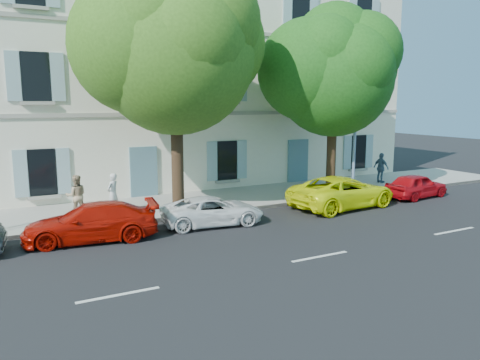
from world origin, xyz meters
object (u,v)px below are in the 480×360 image
car_red_coupe (91,222)px  street_lamp (358,107)px  tree_right (334,77)px  pedestrian_c (381,168)px  tree_left (175,55)px  car_white_coupe (213,211)px  pedestrian_b (76,196)px  car_yellow_supercar (342,192)px  pedestrian_a (113,193)px  car_red_hatchback (416,186)px

car_red_coupe → street_lamp: bearing=106.5°
tree_right → pedestrian_c: bearing=13.1°
tree_left → tree_right: size_ratio=1.11×
car_white_coupe → street_lamp: size_ratio=0.53×
tree_left → pedestrian_b: bearing=164.3°
car_yellow_supercar → pedestrian_a: pedestrian_a is taller
car_red_hatchback → pedestrian_b: bearing=71.7°
tree_left → pedestrian_a: 5.98m
car_yellow_supercar → street_lamp: street_lamp is taller
car_red_coupe → tree_right: 13.07m
tree_left → street_lamp: size_ratio=1.31×
tree_right → pedestrian_a: 11.46m
car_red_coupe → pedestrian_a: (1.43, 3.02, 0.32)m
pedestrian_c → pedestrian_a: bearing=84.3°
car_red_hatchback → tree_left: size_ratio=0.36×
car_red_hatchback → pedestrian_c: (1.00, 3.35, 0.38)m
car_red_hatchback → pedestrian_b: pedestrian_b is taller
car_yellow_supercar → pedestrian_a: (-9.19, 3.08, 0.26)m
tree_left → pedestrian_c: 13.49m
car_white_coupe → pedestrian_b: (-4.37, 3.18, 0.42)m
pedestrian_c → car_red_hatchback: bearing=156.7°
pedestrian_a → tree_right: bearing=134.1°
car_red_hatchback → pedestrian_a: bearing=71.0°
car_red_coupe → car_yellow_supercar: car_yellow_supercar is taller
car_red_hatchback → tree_right: size_ratio=0.40×
car_red_coupe → pedestrian_b: bearing=-172.2°
car_yellow_supercar → pedestrian_b: 11.05m
pedestrian_b → car_red_hatchback: bearing=173.2°
car_white_coupe → street_lamp: bearing=-70.8°
car_red_coupe → car_white_coupe: car_red_coupe is taller
car_red_hatchback → tree_left: (-11.32, 2.14, 5.75)m
car_red_coupe → car_yellow_supercar: size_ratio=0.87×
car_white_coupe → tree_right: (7.41, 2.31, 5.17)m
car_red_coupe → pedestrian_b: size_ratio=2.67×
car_white_coupe → tree_left: bearing=22.2°
street_lamp → pedestrian_c: (3.16, 1.45, -3.34)m
car_white_coupe → car_red_coupe: bearing=96.4°
car_yellow_supercar → car_red_coupe: bearing=83.9°
car_white_coupe → pedestrian_b: bearing=60.9°
pedestrian_c → tree_left: bearing=89.0°
car_red_hatchback → car_white_coupe: bearing=83.5°
car_red_coupe → pedestrian_c: size_ratio=2.63×
pedestrian_a → pedestrian_c: (14.73, 0.26, 0.02)m
tree_right → pedestrian_c: size_ratio=5.26×
pedestrian_a → pedestrian_b: 1.39m
car_red_coupe → tree_left: 7.19m
car_yellow_supercar → tree_right: size_ratio=0.58×
tree_right → pedestrian_a: size_ratio=5.39×
car_red_hatchback → pedestrian_c: size_ratio=2.11×
tree_right → pedestrian_b: size_ratio=5.34×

